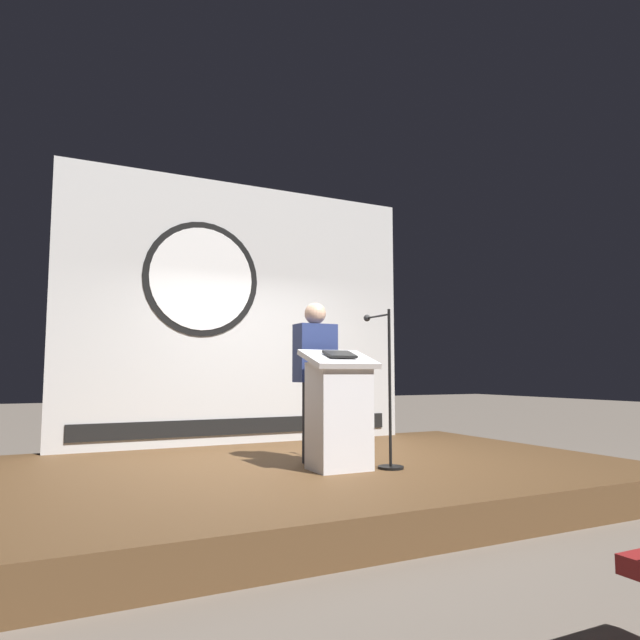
{
  "coord_description": "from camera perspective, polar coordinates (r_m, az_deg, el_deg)",
  "views": [
    {
      "loc": [
        -2.29,
        -5.07,
        1.19
      ],
      "look_at": [
        0.19,
        -0.03,
        1.72
      ],
      "focal_mm": 31.48,
      "sensor_mm": 36.0,
      "label": 1
    }
  ],
  "objects": [
    {
      "name": "ground_plane",
      "position": [
        5.69,
        -1.9,
        -17.47
      ],
      "size": [
        40.0,
        40.0,
        0.0
      ],
      "primitive_type": "plane",
      "color": "#6B6056"
    },
    {
      "name": "stage_platform",
      "position": [
        5.66,
        -1.89,
        -15.98
      ],
      "size": [
        6.4,
        4.0,
        0.3
      ],
      "primitive_type": "cube",
      "color": "brown",
      "rests_on": "ground"
    },
    {
      "name": "banner_display",
      "position": [
        7.32,
        -7.96,
        0.83
      ],
      "size": [
        4.58,
        0.12,
        3.36
      ],
      "color": "silver",
      "rests_on": "stage_platform"
    },
    {
      "name": "podium",
      "position": [
        5.27,
        1.94,
        -9.25
      ],
      "size": [
        0.64,
        0.49,
        1.11
      ],
      "color": "silver",
      "rests_on": "stage_platform"
    },
    {
      "name": "speaker_person",
      "position": [
        5.68,
        -0.5,
        -6.14
      ],
      "size": [
        0.4,
        0.26,
        1.6
      ],
      "color": "black",
      "rests_on": "stage_platform"
    },
    {
      "name": "microphone_stand",
      "position": [
        5.43,
        6.8,
        -9.14
      ],
      "size": [
        0.24,
        0.56,
        1.5
      ],
      "color": "black",
      "rests_on": "stage_platform"
    }
  ]
}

